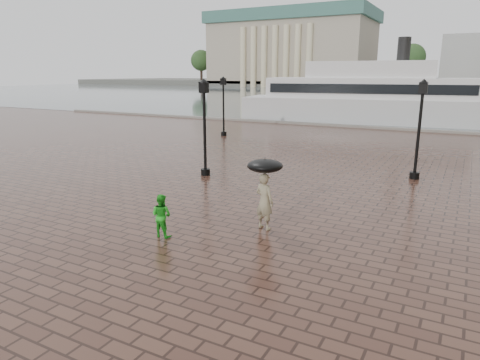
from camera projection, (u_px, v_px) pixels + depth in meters
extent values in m
plane|color=#3C231B|center=(189.00, 297.00, 9.40)|extent=(300.00, 300.00, 0.00)
plane|color=#4B555B|center=(445.00, 97.00, 88.02)|extent=(240.00, 240.00, 0.00)
cube|color=slate|center=(403.00, 130.00, 36.74)|extent=(80.00, 0.60, 0.30)
cube|color=#4C4C47|center=(458.00, 84.00, 145.89)|extent=(300.00, 60.00, 2.00)
cube|color=gray|center=(292.00, 52.00, 155.61)|extent=(55.00, 30.00, 22.00)
cube|color=#366257|center=(293.00, 18.00, 152.69)|extent=(57.00, 32.00, 4.00)
cylinder|color=#2D2119|center=(201.00, 75.00, 167.63)|extent=(1.00, 1.00, 8.00)
sphere|color=#1D3B1B|center=(201.00, 60.00, 166.29)|extent=(8.00, 8.00, 8.00)
cylinder|color=#2D2119|center=(261.00, 75.00, 155.84)|extent=(1.00, 1.00, 8.00)
sphere|color=#1D3B1B|center=(261.00, 59.00, 154.50)|extent=(8.00, 8.00, 8.00)
cylinder|color=#2D2119|center=(329.00, 75.00, 144.05)|extent=(1.00, 1.00, 8.00)
sphere|color=#1D3B1B|center=(330.00, 58.00, 142.71)|extent=(8.00, 8.00, 8.00)
cylinder|color=#2D2119|center=(410.00, 75.00, 132.25)|extent=(1.00, 1.00, 8.00)
sphere|color=#1D3B1B|center=(412.00, 57.00, 130.91)|extent=(8.00, 8.00, 8.00)
cylinder|color=black|center=(205.00, 172.00, 20.66)|extent=(0.44, 0.44, 0.30)
cylinder|color=black|center=(205.00, 134.00, 20.21)|extent=(0.14, 0.14, 4.00)
cube|color=black|center=(204.00, 87.00, 19.68)|extent=(0.35, 0.35, 0.50)
sphere|color=beige|center=(204.00, 87.00, 19.68)|extent=(0.28, 0.28, 0.28)
cylinder|color=black|center=(414.00, 175.00, 19.95)|extent=(0.44, 0.44, 0.30)
cylinder|color=black|center=(418.00, 136.00, 19.50)|extent=(0.14, 0.14, 4.00)
cube|color=black|center=(423.00, 88.00, 18.97)|extent=(0.35, 0.35, 0.50)
sphere|color=beige|center=(423.00, 88.00, 18.97)|extent=(0.28, 0.28, 0.28)
cylinder|color=black|center=(224.00, 134.00, 33.67)|extent=(0.44, 0.44, 0.30)
cylinder|color=black|center=(224.00, 110.00, 33.21)|extent=(0.14, 0.14, 4.00)
cube|color=black|center=(223.00, 82.00, 32.69)|extent=(0.35, 0.35, 0.50)
sphere|color=beige|center=(223.00, 82.00, 32.69)|extent=(0.28, 0.28, 0.28)
imported|color=gray|center=(264.00, 201.00, 13.35)|extent=(0.75, 0.59, 1.80)
imported|color=green|center=(161.00, 215.00, 12.77)|extent=(0.65, 0.51, 1.32)
cube|color=#BCBCBC|center=(367.00, 110.00, 42.65)|extent=(25.12, 8.99, 2.36)
cube|color=silver|center=(369.00, 88.00, 42.12)|extent=(20.14, 7.59, 1.97)
cube|color=silver|center=(370.00, 70.00, 41.69)|extent=(12.27, 5.99, 1.57)
cylinder|color=black|center=(404.00, 50.00, 40.24)|extent=(1.18, 1.18, 2.36)
cube|color=black|center=(366.00, 89.00, 39.76)|extent=(18.53, 2.49, 0.88)
cube|color=black|center=(371.00, 87.00, 44.48)|extent=(18.53, 2.49, 0.88)
cylinder|color=black|center=(265.00, 182.00, 13.19)|extent=(0.02, 0.02, 0.95)
ellipsoid|color=black|center=(265.00, 166.00, 13.07)|extent=(1.10, 1.10, 0.39)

